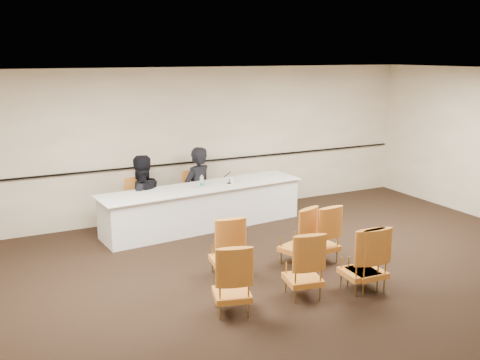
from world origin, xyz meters
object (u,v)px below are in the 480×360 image
Objects in this scene: drinking_glass at (204,184)px; aud_chair_front_left at (227,246)px; panelist_main_chair at (198,195)px; microphone at (229,177)px; panel_table at (204,207)px; panelist_main at (198,194)px; panelist_second at (141,203)px; water_bottle at (202,181)px; aud_chair_front_right at (322,233)px; aud_chair_back_left at (232,278)px; aud_chair_extra at (360,258)px; panelist_second_chair at (141,204)px; coffee_cup at (231,180)px; aud_chair_front_mid at (298,235)px; aud_chair_back_right at (367,257)px; aud_chair_back_mid at (303,264)px.

aud_chair_front_left is at bearing -104.65° from drinking_glass.
panelist_main_chair is 3.44× the size of microphone.
panelist_main reaches higher than panel_table.
water_bottle is at bearing 143.92° from panelist_second.
aud_chair_front_right and aud_chair_back_left have the same top height.
aud_chair_back_left is at bearing 178.68° from aud_chair_extra.
panelist_second is 1.94× the size of panelist_second_chair.
aud_chair_front_mid is (0.03, -2.35, -0.39)m from coffee_cup.
panelist_second is at bearing 100.72° from aud_chair_front_mid.
panelist_second reaches higher than aud_chair_back_left.
aud_chair_back_right is (0.98, -3.60, 0.07)m from panel_table.
panelist_main is at bearing 127.30° from coffee_cup.
water_bottle is at bearing 89.35° from aud_chair_back_left.
aud_chair_back_mid is 1.00× the size of aud_chair_extra.
aud_chair_front_left is (-0.70, -2.90, -0.03)m from panelist_main.
aud_chair_back_left is (0.06, -3.87, -0.02)m from panelist_second.
panelist_second_chair is (-1.20, -0.11, -0.03)m from panelist_main.
panel_table is at bearing 178.84° from coffee_cup.
drinking_glass is 3.54m from aud_chair_back_left.
panelist_main_chair and aud_chair_back_mid have the same top height.
panelist_second_chair is at bearing 100.72° from aud_chair_front_mid.
aud_chair_front_right is (1.59, -0.15, 0.00)m from aud_chair_front_left.
aud_chair_front_mid is at bearing -73.64° from water_bottle.
drinking_glass is (0.07, 0.05, -0.07)m from water_bottle.
panelist_second_chair reaches higher than coffee_cup.
aud_chair_back_right is (-0.03, -1.15, 0.00)m from aud_chair_front_right.
panelist_second_chair and aud_chair_front_left have the same top height.
water_bottle reaches higher than aud_chair_back_mid.
aud_chair_extra is at bearing 75.87° from panelist_main.
panelist_second_chair is 1.00× the size of aud_chair_extra.
panelist_second is at bearing 119.78° from aud_chair_front_right.
panelist_main is at bearing 100.60° from aud_chair_front_right.
water_bottle is 1.89× the size of coffee_cup.
panelist_main_chair is 4.29m from aud_chair_back_right.
panel_table is 4.22× the size of aud_chair_front_mid.
panelist_main_chair is at bearing 100.60° from aud_chair_front_right.
aud_chair_back_right is at bearing -83.75° from panelist_main_chair.
panelist_main_chair is 4.23m from aud_chair_extra.
water_bottle is at bearing 109.02° from aud_chair_back_right.
coffee_cup is 3.45m from aud_chair_back_mid.
water_bottle is 2.65m from aud_chair_front_right.
panelist_main_chair is 3.99m from aud_chair_back_mid.
aud_chair_back_left is (0.06, -3.87, 0.00)m from panelist_second_chair.
panel_table is 0.62m from panelist_main.
aud_chair_front_mid is at bearing -85.82° from panelist_main_chair.
panelist_second is 1.76m from microphone.
aud_chair_back_right is at bearing -1.35° from aud_chair_back_mid.
aud_chair_back_left is (-0.97, -3.31, -0.45)m from water_bottle.
panelist_main_chair is 2.98m from aud_chair_front_left.
microphone is at bearing -7.01° from panel_table.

